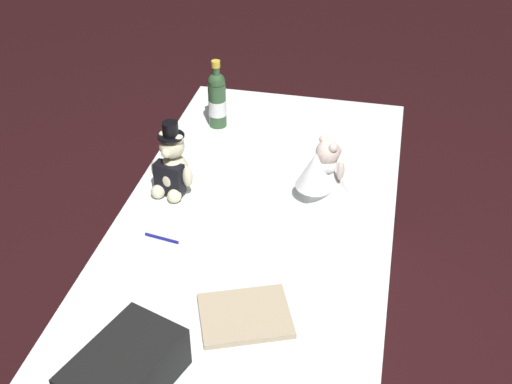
# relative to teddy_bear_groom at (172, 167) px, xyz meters

# --- Properties ---
(ground_plane) EXTENTS (12.00, 12.00, 0.00)m
(ground_plane) POSITION_rel_teddy_bear_groom_xyz_m (0.08, 0.32, -0.81)
(ground_plane) COLOR black
(reception_table) EXTENTS (1.81, 0.92, 0.71)m
(reception_table) POSITION_rel_teddy_bear_groom_xyz_m (0.08, 0.32, -0.46)
(reception_table) COLOR white
(reception_table) RESTS_ON ground_plane
(teddy_bear_groom) EXTENTS (0.15, 0.16, 0.28)m
(teddy_bear_groom) POSITION_rel_teddy_bear_groom_xyz_m (0.00, 0.00, 0.00)
(teddy_bear_groom) COLOR beige
(teddy_bear_groom) RESTS_ON reception_table
(teddy_bear_bride) EXTENTS (0.22, 0.22, 0.23)m
(teddy_bear_bride) POSITION_rel_teddy_bear_groom_xyz_m (-0.09, 0.52, -0.01)
(teddy_bear_bride) COLOR white
(teddy_bear_bride) RESTS_ON reception_table
(champagne_bottle) EXTENTS (0.07, 0.07, 0.29)m
(champagne_bottle) POSITION_rel_teddy_bear_groom_xyz_m (-0.50, 0.03, 0.02)
(champagne_bottle) COLOR #2D4D2C
(champagne_bottle) RESTS_ON reception_table
(signing_pen) EXTENTS (0.03, 0.13, 0.01)m
(signing_pen) POSITION_rel_teddy_bear_groom_xyz_m (0.27, 0.05, -0.10)
(signing_pen) COLOR navy
(signing_pen) RESTS_ON reception_table
(gift_case_black) EXTENTS (0.34, 0.27, 0.12)m
(gift_case_black) POSITION_rel_teddy_bear_groom_xyz_m (0.84, 0.15, -0.04)
(gift_case_black) COLOR black
(gift_case_black) RESTS_ON reception_table
(guestbook) EXTENTS (0.28, 0.31, 0.02)m
(guestbook) POSITION_rel_teddy_bear_groom_xyz_m (0.54, 0.39, -0.09)
(guestbook) COLOR tan
(guestbook) RESTS_ON reception_table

